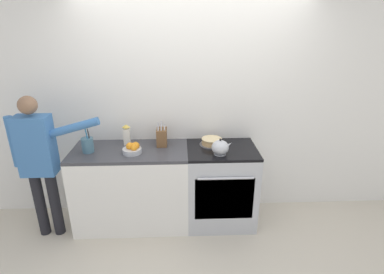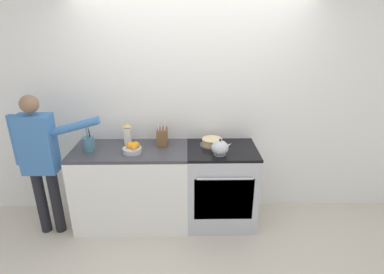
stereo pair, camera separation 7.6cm
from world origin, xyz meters
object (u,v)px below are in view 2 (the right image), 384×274
(tea_kettle, at_px, (220,148))
(knife_block, at_px, (162,137))
(stove_range, at_px, (221,186))
(milk_carton, at_px, (127,134))
(utensil_crock, at_px, (88,144))
(fruit_bowl, at_px, (133,148))
(person_baker, at_px, (40,156))
(layer_cake, at_px, (212,142))

(tea_kettle, xyz_separation_m, knife_block, (-0.62, 0.28, 0.02))
(stove_range, distance_m, milk_carton, 1.21)
(utensil_crock, bearing_deg, stove_range, 1.29)
(fruit_bowl, distance_m, milk_carton, 0.27)
(milk_carton, height_order, person_baker, person_baker)
(stove_range, xyz_separation_m, person_baker, (-1.89, -0.17, 0.47))
(utensil_crock, distance_m, person_baker, 0.48)
(layer_cake, distance_m, fruit_bowl, 0.87)
(knife_block, distance_m, utensil_crock, 0.79)
(knife_block, bearing_deg, layer_cake, -2.26)
(layer_cake, relative_size, person_baker, 0.18)
(layer_cake, bearing_deg, fruit_bowl, -167.53)
(fruit_bowl, xyz_separation_m, person_baker, (-0.93, -0.09, -0.04))
(utensil_crock, bearing_deg, person_baker, -163.28)
(layer_cake, xyz_separation_m, utensil_crock, (-1.33, -0.14, 0.05))
(milk_carton, bearing_deg, person_baker, -158.55)
(stove_range, distance_m, utensil_crock, 1.53)
(stove_range, distance_m, layer_cake, 0.52)
(tea_kettle, distance_m, knife_block, 0.68)
(knife_block, bearing_deg, tea_kettle, -24.00)
(fruit_bowl, bearing_deg, stove_range, 5.02)
(fruit_bowl, relative_size, milk_carton, 0.84)
(layer_cake, height_order, tea_kettle, tea_kettle)
(stove_range, bearing_deg, person_baker, -174.86)
(layer_cake, relative_size, milk_carton, 1.16)
(fruit_bowl, xyz_separation_m, milk_carton, (-0.09, 0.24, 0.06))
(stove_range, height_order, person_baker, person_baker)
(layer_cake, height_order, knife_block, knife_block)
(milk_carton, distance_m, person_baker, 0.91)
(tea_kettle, bearing_deg, layer_cake, 104.19)
(utensil_crock, relative_size, fruit_bowl, 1.60)
(stove_range, height_order, tea_kettle, tea_kettle)
(layer_cake, distance_m, knife_block, 0.56)
(stove_range, height_order, utensil_crock, utensil_crock)
(tea_kettle, xyz_separation_m, utensil_crock, (-1.39, 0.12, 0.01))
(tea_kettle, bearing_deg, stove_range, 74.66)
(stove_range, xyz_separation_m, utensil_crock, (-1.43, -0.03, 0.54))
(tea_kettle, height_order, utensil_crock, utensil_crock)
(utensil_crock, relative_size, person_baker, 0.20)
(fruit_bowl, bearing_deg, knife_block, 35.36)
(knife_block, xyz_separation_m, milk_carton, (-0.39, 0.03, 0.01))
(stove_range, xyz_separation_m, tea_kettle, (-0.04, -0.15, 0.54))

